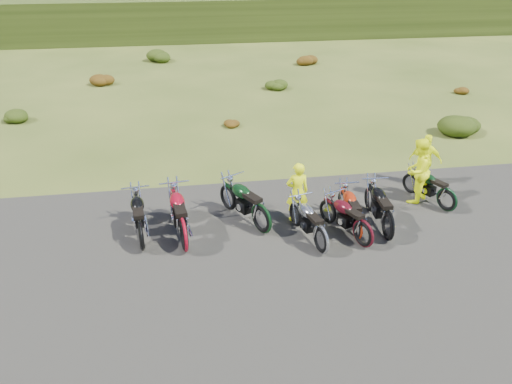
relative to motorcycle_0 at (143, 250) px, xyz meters
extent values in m
plane|color=#394A18|center=(3.46, -0.67, 0.00)|extent=(300.00, 300.00, 0.00)
cube|color=black|center=(3.46, -2.67, 0.00)|extent=(20.00, 12.00, 0.04)
ellipsoid|color=black|center=(-5.64, 10.63, 0.31)|extent=(1.03, 1.03, 0.61)
ellipsoid|color=#5C270B|center=(-2.74, 15.93, 0.38)|extent=(1.30, 1.30, 0.77)
ellipsoid|color=black|center=(0.16, 21.23, 0.46)|extent=(1.56, 1.56, 0.92)
ellipsoid|color=#5C270B|center=(3.06, 8.53, 0.23)|extent=(0.77, 0.77, 0.45)
ellipsoid|color=black|center=(5.96, 13.83, 0.31)|extent=(1.03, 1.03, 0.61)
ellipsoid|color=#5C270B|center=(8.86, 19.13, 0.38)|extent=(1.30, 1.30, 0.77)
ellipsoid|color=black|center=(11.76, 6.43, 0.46)|extent=(1.56, 1.56, 0.92)
ellipsoid|color=#5C270B|center=(14.66, 11.73, 0.23)|extent=(0.77, 0.77, 0.45)
imported|color=#ECF90D|center=(3.97, 0.81, 0.81)|extent=(0.60, 0.41, 1.63)
imported|color=#ECF90D|center=(7.50, 1.35, 0.93)|extent=(1.14, 1.10, 1.86)
imported|color=#ECF90D|center=(8.24, 2.32, 0.79)|extent=(0.99, 0.83, 1.59)
camera|label=1|loc=(1.10, -10.40, 6.63)|focal=35.00mm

